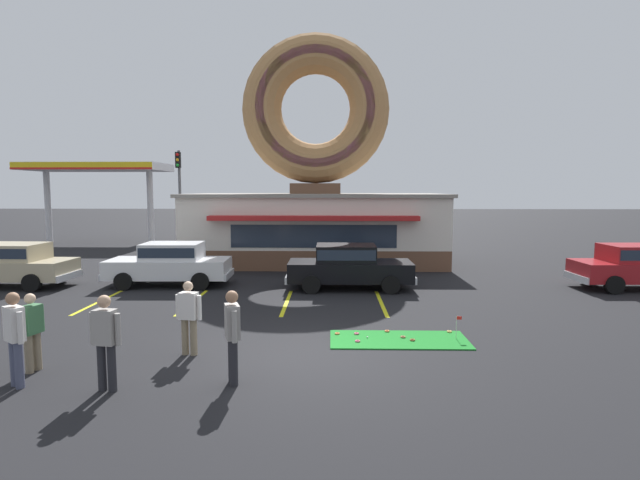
# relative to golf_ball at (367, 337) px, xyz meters

# --- Properties ---
(ground_plane) EXTENTS (160.00, 160.00, 0.00)m
(ground_plane) POSITION_rel_golf_ball_xyz_m (-1.50, -1.18, -0.05)
(ground_plane) COLOR black
(donut_shop_building) EXTENTS (12.30, 6.75, 10.96)m
(donut_shop_building) POSITION_rel_golf_ball_xyz_m (-1.64, 12.76, 3.69)
(donut_shop_building) COLOR brown
(donut_shop_building) RESTS_ON ground
(putting_mat) EXTENTS (3.26, 1.45, 0.03)m
(putting_mat) POSITION_rel_golf_ball_xyz_m (0.74, -0.07, -0.04)
(putting_mat) COLOR #197523
(putting_mat) RESTS_ON ground
(mini_donut_near_left) EXTENTS (0.13, 0.13, 0.04)m
(mini_donut_near_left) POSITION_rel_golf_ball_xyz_m (1.05, -0.19, -0.00)
(mini_donut_near_left) COLOR brown
(mini_donut_near_left) RESTS_ON putting_mat
(mini_donut_near_right) EXTENTS (0.13, 0.13, 0.04)m
(mini_donut_near_right) POSITION_rel_golf_ball_xyz_m (-0.72, 0.29, -0.00)
(mini_donut_near_right) COLOR #D17F47
(mini_donut_near_right) RESTS_ON putting_mat
(mini_donut_mid_left) EXTENTS (0.13, 0.13, 0.04)m
(mini_donut_mid_left) POSITION_rel_golf_ball_xyz_m (0.53, 0.54, -0.00)
(mini_donut_mid_left) COLOR #D17F47
(mini_donut_mid_left) RESTS_ON putting_mat
(mini_donut_mid_centre) EXTENTS (0.13, 0.13, 0.04)m
(mini_donut_mid_centre) POSITION_rel_golf_ball_xyz_m (2.08, 0.53, -0.00)
(mini_donut_mid_centre) COLOR #E5C666
(mini_donut_mid_centre) RESTS_ON putting_mat
(mini_donut_mid_right) EXTENTS (0.13, 0.13, 0.04)m
(mini_donut_mid_right) POSITION_rel_golf_ball_xyz_m (0.86, 0.05, -0.00)
(mini_donut_mid_right) COLOR #A5724C
(mini_donut_mid_right) RESTS_ON putting_mat
(mini_donut_far_left) EXTENTS (0.13, 0.13, 0.04)m
(mini_donut_far_left) POSITION_rel_golf_ball_xyz_m (-0.25, -0.31, -0.00)
(mini_donut_far_left) COLOR #D8667F
(mini_donut_far_left) RESTS_ON putting_mat
(mini_donut_far_centre) EXTENTS (0.13, 0.13, 0.04)m
(mini_donut_far_centre) POSITION_rel_golf_ball_xyz_m (-0.24, 0.30, -0.00)
(mini_donut_far_centre) COLOR #D8667F
(mini_donut_far_centre) RESTS_ON putting_mat
(golf_ball) EXTENTS (0.04, 0.04, 0.04)m
(golf_ball) POSITION_rel_golf_ball_xyz_m (0.00, 0.00, 0.00)
(golf_ball) COLOR white
(golf_ball) RESTS_ON putting_mat
(putting_flag_pin) EXTENTS (0.13, 0.01, 0.55)m
(putting_flag_pin) POSITION_rel_golf_ball_xyz_m (2.16, 0.01, 0.39)
(putting_flag_pin) COLOR silver
(putting_flag_pin) RESTS_ON putting_mat
(car_white) EXTENTS (4.60, 2.06, 1.60)m
(car_white) POSITION_rel_golf_ball_xyz_m (-6.85, 6.52, 0.82)
(car_white) COLOR silver
(car_white) RESTS_ON ground
(car_champagne) EXTENTS (4.61, 2.09, 1.60)m
(car_champagne) POSITION_rel_golf_ball_xyz_m (-12.62, 6.18, 0.82)
(car_champagne) COLOR #BCAD89
(car_champagne) RESTS_ON ground
(car_black) EXTENTS (4.57, 1.99, 1.60)m
(car_black) POSITION_rel_golf_ball_xyz_m (-0.25, 6.07, 0.82)
(car_black) COLOR black
(car_black) RESTS_ON ground
(car_red) EXTENTS (4.60, 2.06, 1.60)m
(car_red) POSITION_rel_golf_ball_xyz_m (10.13, 6.27, 0.82)
(car_red) COLOR maroon
(car_red) RESTS_ON ground
(pedestrian_blue_sweater_man) EXTENTS (0.59, 0.31, 1.62)m
(pedestrian_blue_sweater_man) POSITION_rel_golf_ball_xyz_m (-3.94, -1.21, 0.84)
(pedestrian_blue_sweater_man) COLOR #7F7056
(pedestrian_blue_sweater_man) RESTS_ON ground
(pedestrian_hooded_kid) EXTENTS (0.33, 0.58, 1.56)m
(pedestrian_hooded_kid) POSITION_rel_golf_ball_xyz_m (-6.74, -2.27, 0.81)
(pedestrian_hooded_kid) COLOR #7F7056
(pedestrian_hooded_kid) RESTS_ON ground
(pedestrian_leather_jacket_man) EXTENTS (0.35, 0.57, 1.75)m
(pedestrian_leather_jacket_man) POSITION_rel_golf_ball_xyz_m (-2.68, -2.81, 0.93)
(pedestrian_leather_jacket_man) COLOR #232328
(pedestrian_leather_jacket_man) RESTS_ON ground
(pedestrian_clipboard_woman) EXTENTS (0.50, 0.42, 1.75)m
(pedestrian_clipboard_woman) POSITION_rel_golf_ball_xyz_m (-6.57, -3.04, 0.93)
(pedestrian_clipboard_woman) COLOR #474C66
(pedestrian_clipboard_woman) RESTS_ON ground
(pedestrian_beanie_man) EXTENTS (0.59, 0.30, 1.74)m
(pedestrian_beanie_man) POSITION_rel_golf_ball_xyz_m (-4.85, -3.19, 0.92)
(pedestrian_beanie_man) COLOR #232328
(pedestrian_beanie_man) RESTS_ON ground
(trash_bin) EXTENTS (0.57, 0.57, 0.97)m
(trash_bin) POSITION_rel_golf_ball_xyz_m (-8.23, 10.28, 0.45)
(trash_bin) COLOR #1E662D
(trash_bin) RESTS_ON ground
(traffic_light_pole) EXTENTS (0.28, 0.47, 5.80)m
(traffic_light_pole) POSITION_rel_golf_ball_xyz_m (-9.68, 17.16, 3.66)
(traffic_light_pole) COLOR #595B60
(traffic_light_pole) RESTS_ON ground
(gas_station_canopy) EXTENTS (9.00, 4.46, 5.30)m
(gas_station_canopy) POSITION_rel_golf_ball_xyz_m (-16.56, 21.64, 4.81)
(gas_station_canopy) COLOR silver
(gas_station_canopy) RESTS_ON ground
(parking_stripe_far_left) EXTENTS (0.12, 3.60, 0.01)m
(parking_stripe_far_left) POSITION_rel_golf_ball_xyz_m (-8.28, 3.82, -0.05)
(parking_stripe_far_left) COLOR yellow
(parking_stripe_far_left) RESTS_ON ground
(parking_stripe_left) EXTENTS (0.12, 3.60, 0.01)m
(parking_stripe_left) POSITION_rel_golf_ball_xyz_m (-5.28, 3.82, -0.05)
(parking_stripe_left) COLOR yellow
(parking_stripe_left) RESTS_ON ground
(parking_stripe_mid_left) EXTENTS (0.12, 3.60, 0.01)m
(parking_stripe_mid_left) POSITION_rel_golf_ball_xyz_m (-2.28, 3.82, -0.05)
(parking_stripe_mid_left) COLOR yellow
(parking_stripe_mid_left) RESTS_ON ground
(parking_stripe_centre) EXTENTS (0.12, 3.60, 0.01)m
(parking_stripe_centre) POSITION_rel_golf_ball_xyz_m (0.72, 3.82, -0.05)
(parking_stripe_centre) COLOR yellow
(parking_stripe_centre) RESTS_ON ground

